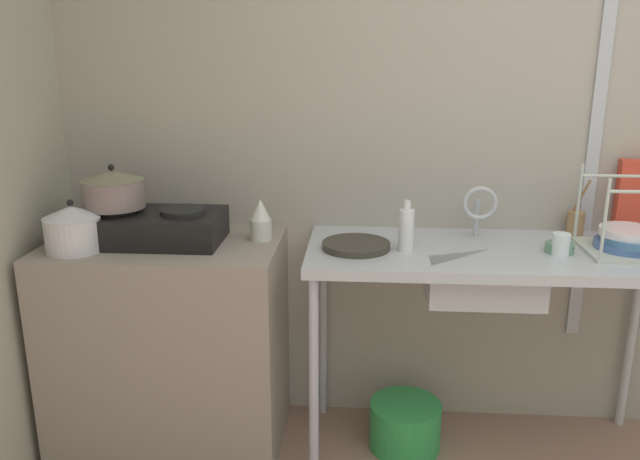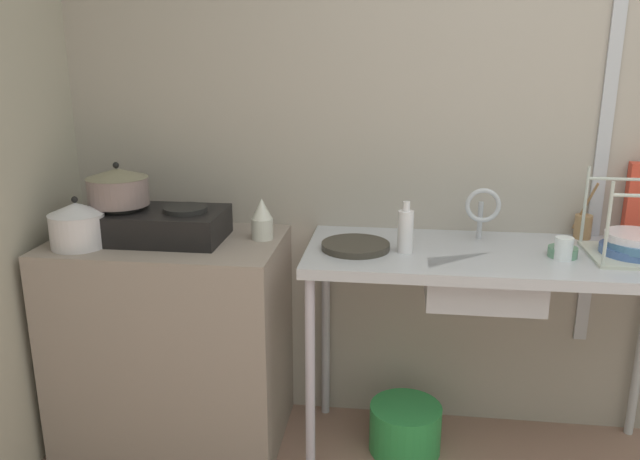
{
  "view_description": "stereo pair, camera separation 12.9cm",
  "coord_description": "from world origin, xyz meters",
  "px_view_note": "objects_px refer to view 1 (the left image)",
  "views": [
    {
      "loc": [
        -0.92,
        -0.93,
        1.59
      ],
      "look_at": [
        -1.08,
        1.37,
        0.93
      ],
      "focal_mm": 35.56,
      "sensor_mm": 36.0,
      "label": 1
    },
    {
      "loc": [
        -0.79,
        -0.91,
        1.59
      ],
      "look_at": [
        -1.08,
        1.37,
        0.93
      ],
      "focal_mm": 35.56,
      "sensor_mm": 36.0,
      "label": 2
    }
  ],
  "objects_px": {
    "pot_beside_stove": "(73,228)",
    "cup_by_rack": "(561,244)",
    "pot_on_left_burner": "(113,189)",
    "percolator": "(261,220)",
    "bucket_on_floor": "(405,425)",
    "faucet": "(479,206)",
    "utensil_jar": "(576,222)",
    "stove": "(150,226)",
    "dish_rack": "(630,240)",
    "bottle_by_sink": "(406,229)",
    "small_bowl_on_drainboard": "(559,248)",
    "frying_pan": "(356,245)",
    "sink_basin": "(481,273)"
  },
  "relations": [
    {
      "from": "pot_beside_stove",
      "to": "cup_by_rack",
      "type": "height_order",
      "value": "pot_beside_stove"
    },
    {
      "from": "pot_on_left_burner",
      "to": "percolator",
      "type": "relative_size",
      "value": 1.45
    },
    {
      "from": "cup_by_rack",
      "to": "bucket_on_floor",
      "type": "bearing_deg",
      "value": 173.93
    },
    {
      "from": "faucet",
      "to": "utensil_jar",
      "type": "relative_size",
      "value": 0.95
    },
    {
      "from": "stove",
      "to": "dish_rack",
      "type": "relative_size",
      "value": 1.7
    },
    {
      "from": "pot_on_left_burner",
      "to": "faucet",
      "type": "relative_size",
      "value": 1.1
    },
    {
      "from": "bucket_on_floor",
      "to": "utensil_jar",
      "type": "bearing_deg",
      "value": 18.67
    },
    {
      "from": "faucet",
      "to": "cup_by_rack",
      "type": "xyz_separation_m",
      "value": [
        0.27,
        -0.18,
        -0.1
      ]
    },
    {
      "from": "bottle_by_sink",
      "to": "faucet",
      "type": "bearing_deg",
      "value": 29.73
    },
    {
      "from": "percolator",
      "to": "small_bowl_on_drainboard",
      "type": "distance_m",
      "value": 1.13
    },
    {
      "from": "percolator",
      "to": "utensil_jar",
      "type": "xyz_separation_m",
      "value": [
        1.25,
        0.17,
        -0.03
      ]
    },
    {
      "from": "bottle_by_sink",
      "to": "bucket_on_floor",
      "type": "distance_m",
      "value": 0.85
    },
    {
      "from": "frying_pan",
      "to": "stove",
      "type": "bearing_deg",
      "value": 177.73
    },
    {
      "from": "stove",
      "to": "sink_basin",
      "type": "relative_size",
      "value": 1.35
    },
    {
      "from": "utensil_jar",
      "to": "pot_beside_stove",
      "type": "bearing_deg",
      "value": -169.39
    },
    {
      "from": "small_bowl_on_drainboard",
      "to": "bottle_by_sink",
      "type": "xyz_separation_m",
      "value": [
        -0.56,
        -0.02,
        0.06
      ]
    },
    {
      "from": "stove",
      "to": "bucket_on_floor",
      "type": "xyz_separation_m",
      "value": [
        1.01,
        0.0,
        -0.83
      ]
    },
    {
      "from": "percolator",
      "to": "sink_basin",
      "type": "height_order",
      "value": "percolator"
    },
    {
      "from": "faucet",
      "to": "utensil_jar",
      "type": "height_order",
      "value": "utensil_jar"
    },
    {
      "from": "stove",
      "to": "percolator",
      "type": "height_order",
      "value": "percolator"
    },
    {
      "from": "dish_rack",
      "to": "bottle_by_sink",
      "type": "distance_m",
      "value": 0.82
    },
    {
      "from": "cup_by_rack",
      "to": "bottle_by_sink",
      "type": "bearing_deg",
      "value": 178.91
    },
    {
      "from": "utensil_jar",
      "to": "percolator",
      "type": "bearing_deg",
      "value": -172.28
    },
    {
      "from": "pot_on_left_burner",
      "to": "utensil_jar",
      "type": "bearing_deg",
      "value": 7.11
    },
    {
      "from": "pot_beside_stove",
      "to": "percolator",
      "type": "height_order",
      "value": "pot_beside_stove"
    },
    {
      "from": "pot_beside_stove",
      "to": "frying_pan",
      "type": "height_order",
      "value": "pot_beside_stove"
    },
    {
      "from": "small_bowl_on_drainboard",
      "to": "bucket_on_floor",
      "type": "relative_size",
      "value": 0.36
    },
    {
      "from": "pot_on_left_burner",
      "to": "frying_pan",
      "type": "relative_size",
      "value": 0.93
    },
    {
      "from": "frying_pan",
      "to": "pot_on_left_burner",
      "type": "bearing_deg",
      "value": 178.06
    },
    {
      "from": "bottle_by_sink",
      "to": "frying_pan",
      "type": "bearing_deg",
      "value": 175.85
    },
    {
      "from": "stove",
      "to": "small_bowl_on_drainboard",
      "type": "relative_size",
      "value": 5.34
    },
    {
      "from": "sink_basin",
      "to": "cup_by_rack",
      "type": "xyz_separation_m",
      "value": [
        0.27,
        -0.02,
        0.12
      ]
    },
    {
      "from": "pot_on_left_burner",
      "to": "dish_rack",
      "type": "bearing_deg",
      "value": -0.02
    },
    {
      "from": "stove",
      "to": "dish_rack",
      "type": "distance_m",
      "value": 1.8
    },
    {
      "from": "bottle_by_sink",
      "to": "utensil_jar",
      "type": "height_order",
      "value": "utensil_jar"
    },
    {
      "from": "bottle_by_sink",
      "to": "sink_basin",
      "type": "bearing_deg",
      "value": 1.93
    },
    {
      "from": "pot_beside_stove",
      "to": "faucet",
      "type": "height_order",
      "value": "faucet"
    },
    {
      "from": "dish_rack",
      "to": "bottle_by_sink",
      "type": "relative_size",
      "value": 1.7
    },
    {
      "from": "stove",
      "to": "frying_pan",
      "type": "distance_m",
      "value": 0.8
    },
    {
      "from": "percolator",
      "to": "dish_rack",
      "type": "height_order",
      "value": "dish_rack"
    },
    {
      "from": "bottle_by_sink",
      "to": "bucket_on_floor",
      "type": "xyz_separation_m",
      "value": [
        0.03,
        0.05,
        -0.85
      ]
    },
    {
      "from": "pot_beside_stove",
      "to": "bottle_by_sink",
      "type": "height_order",
      "value": "pot_beside_stove"
    },
    {
      "from": "pot_on_left_burner",
      "to": "cup_by_rack",
      "type": "height_order",
      "value": "pot_on_left_burner"
    },
    {
      "from": "faucet",
      "to": "frying_pan",
      "type": "distance_m",
      "value": 0.51
    },
    {
      "from": "pot_on_left_burner",
      "to": "faucet",
      "type": "xyz_separation_m",
      "value": [
        1.4,
        0.12,
        -0.07
      ]
    },
    {
      "from": "sink_basin",
      "to": "cup_by_rack",
      "type": "height_order",
      "value": "cup_by_rack"
    },
    {
      "from": "pot_on_left_burner",
      "to": "dish_rack",
      "type": "relative_size",
      "value": 0.73
    },
    {
      "from": "pot_beside_stove",
      "to": "bottle_by_sink",
      "type": "bearing_deg",
      "value": 4.16
    },
    {
      "from": "cup_by_rack",
      "to": "small_bowl_on_drainboard",
      "type": "relative_size",
      "value": 0.78
    },
    {
      "from": "utensil_jar",
      "to": "cup_by_rack",
      "type": "bearing_deg",
      "value": -116.1
    }
  ]
}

